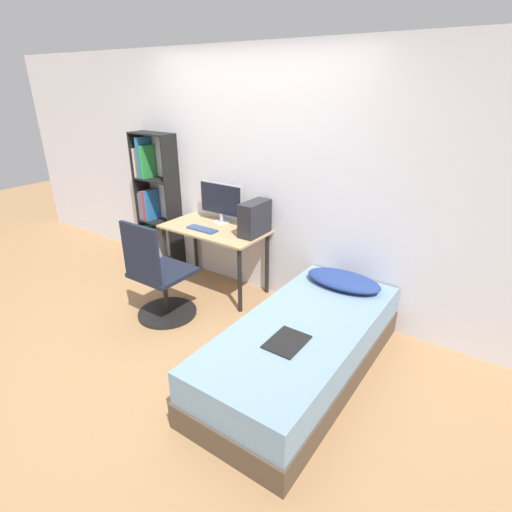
% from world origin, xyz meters
% --- Properties ---
extents(ground_plane, '(14.00, 14.00, 0.00)m').
position_xyz_m(ground_plane, '(0.00, 0.00, 0.00)').
color(ground_plane, '#9E754C').
extents(wall_back, '(8.00, 0.05, 2.50)m').
position_xyz_m(wall_back, '(0.00, 1.42, 1.25)').
color(wall_back, silver).
rests_on(wall_back, ground_plane).
extents(desk, '(1.15, 0.59, 0.72)m').
position_xyz_m(desk, '(-0.29, 1.10, 0.61)').
color(desk, tan).
rests_on(desk, ground_plane).
extents(bookshelf, '(0.57, 0.24, 1.62)m').
position_xyz_m(bookshelf, '(-1.43, 1.27, 0.76)').
color(bookshelf, black).
rests_on(bookshelf, ground_plane).
extents(office_chair, '(0.58, 0.58, 1.02)m').
position_xyz_m(office_chair, '(-0.34, 0.32, 0.39)').
color(office_chair, black).
rests_on(office_chair, ground_plane).
extents(bed, '(0.90, 2.02, 0.46)m').
position_xyz_m(bed, '(1.19, 0.38, 0.23)').
color(bed, '#4C3D2D').
rests_on(bed, ground_plane).
extents(pillow, '(0.69, 0.36, 0.11)m').
position_xyz_m(pillow, '(1.19, 1.13, 0.52)').
color(pillow, navy).
rests_on(pillow, bed).
extents(magazine, '(0.24, 0.32, 0.01)m').
position_xyz_m(magazine, '(1.22, 0.10, 0.47)').
color(magazine, black).
rests_on(magazine, bed).
extents(monitor, '(0.56, 0.19, 0.44)m').
position_xyz_m(monitor, '(-0.34, 1.29, 0.97)').
color(monitor, '#B7B7BC').
rests_on(monitor, desk).
extents(keyboard, '(0.35, 0.11, 0.02)m').
position_xyz_m(keyboard, '(-0.35, 0.98, 0.73)').
color(keyboard, '#33477A').
rests_on(keyboard, desk).
extents(pc_tower, '(0.17, 0.37, 0.34)m').
position_xyz_m(pc_tower, '(0.18, 1.19, 0.89)').
color(pc_tower, '#232328').
rests_on(pc_tower, desk).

